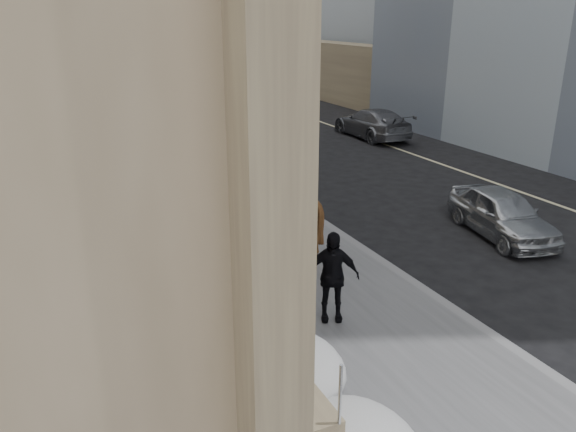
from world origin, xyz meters
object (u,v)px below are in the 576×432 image
object	(u,v)px
pedestrian	(331,276)
car_silver	(502,213)
mounted_horse_right	(291,206)
car_grey	(372,123)
mounted_horse_left	(273,259)

from	to	relation	value
pedestrian	car_silver	distance (m)	7.05
mounted_horse_right	car_grey	size ratio (longest dim) A/B	0.52
car_grey	car_silver	bearing A→B (deg)	73.60
mounted_horse_right	pedestrian	world-z (taller)	mounted_horse_right
mounted_horse_right	car_grey	bearing A→B (deg)	-108.04
mounted_horse_right	car_silver	xyz separation A→B (m)	(5.78, -1.62, -0.55)
pedestrian	car_grey	world-z (taller)	pedestrian
mounted_horse_left	mounted_horse_right	xyz separation A→B (m)	(1.86, 3.08, -0.10)
mounted_horse_left	pedestrian	size ratio (longest dim) A/B	1.58
pedestrian	car_silver	bearing A→B (deg)	42.49
mounted_horse_right	car_grey	world-z (taller)	mounted_horse_right
pedestrian	car_grey	xyz separation A→B (m)	(10.71, 15.01, -0.33)
mounted_horse_right	pedestrian	size ratio (longest dim) A/B	1.41
mounted_horse_left	car_silver	bearing A→B (deg)	174.89
mounted_horse_right	car_grey	distance (m)	14.90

